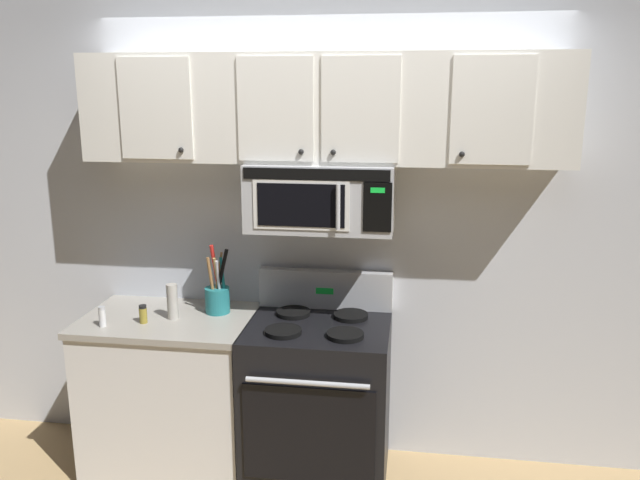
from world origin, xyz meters
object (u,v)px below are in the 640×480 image
utensil_crock_teal (218,296)px  pepper_mill (172,301)px  salt_shaker (102,317)px  spice_jar (143,314)px  over_range_microwave (321,196)px  stove_range (318,399)px

utensil_crock_teal → pepper_mill: bearing=-149.1°
salt_shaker → spice_jar: 0.21m
over_range_microwave → utensil_crock_teal: bearing=-179.6°
over_range_microwave → pepper_mill: size_ratio=3.90×
stove_range → spice_jar: (-0.93, -0.10, 0.48)m
over_range_microwave → spice_jar: bearing=-166.7°
salt_shaker → spice_jar: (0.19, 0.08, -0.01)m
stove_range → over_range_microwave: bearing=90.1°
stove_range → pepper_mill: stove_range is taller
spice_jar → over_range_microwave: bearing=13.3°
over_range_microwave → utensil_crock_teal: 0.82m
pepper_mill → spice_jar: 0.17m
pepper_mill → spice_jar: (-0.13, -0.09, -0.05)m
over_range_microwave → stove_range: bearing=-89.9°
stove_range → salt_shaker: (-1.12, -0.18, 0.49)m
over_range_microwave → spice_jar: size_ratio=7.64×
stove_range → pepper_mill: 0.96m
stove_range → over_range_microwave: size_ratio=1.47×
over_range_microwave → utensil_crock_teal: size_ratio=1.93×
stove_range → salt_shaker: bearing=-170.7°
stove_range → pepper_mill: size_ratio=5.75×
salt_shaker → pepper_mill: size_ratio=0.56×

